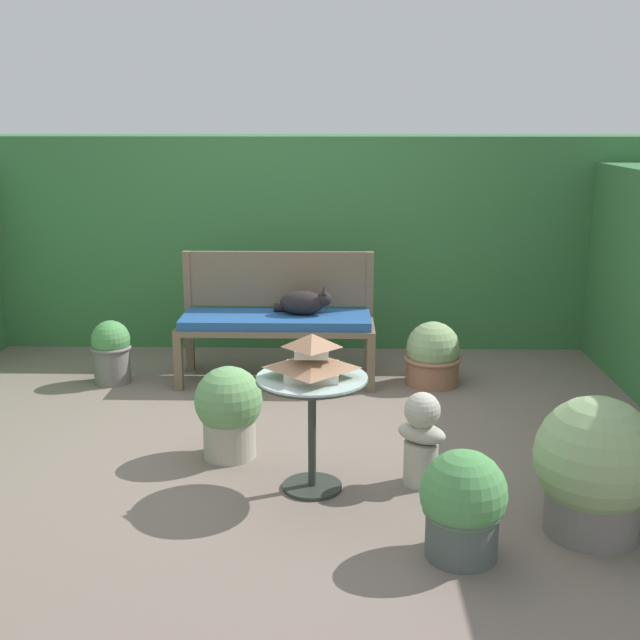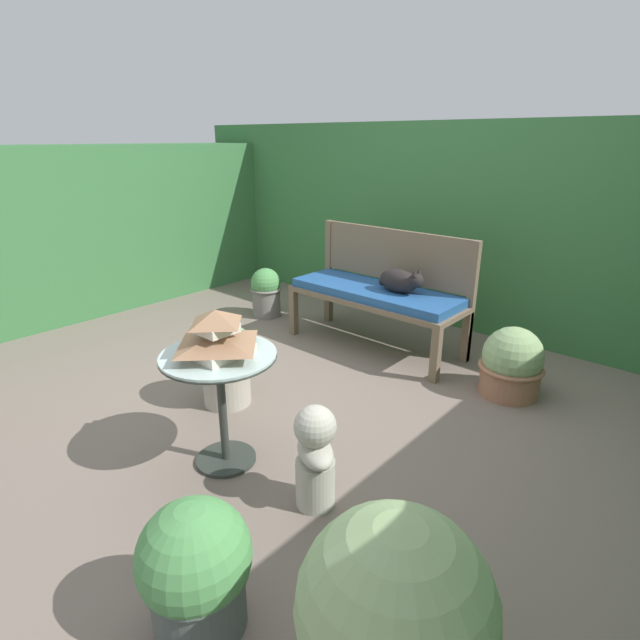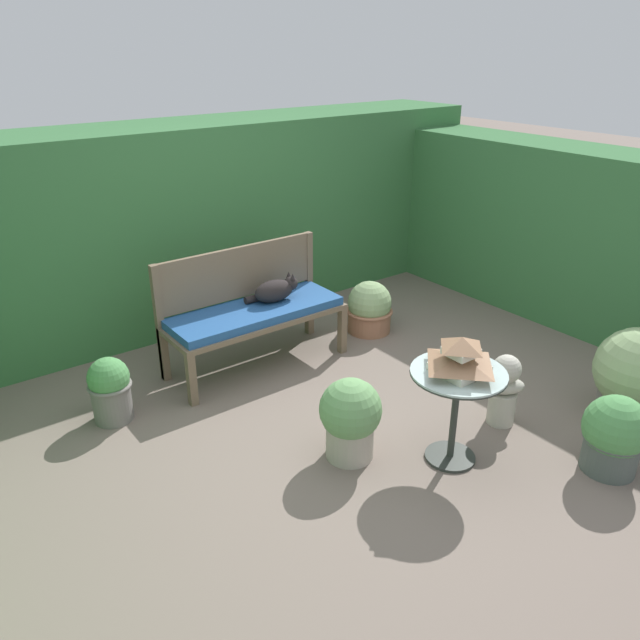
% 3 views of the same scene
% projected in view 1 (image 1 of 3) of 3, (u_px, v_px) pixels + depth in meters
% --- Properties ---
extents(ground, '(30.00, 30.00, 0.00)m').
position_uv_depth(ground, '(275.00, 435.00, 5.08)').
color(ground, '#75665B').
extents(foliage_hedge_back, '(6.40, 0.93, 1.80)m').
position_uv_depth(foliage_hedge_back, '(295.00, 238.00, 7.21)').
color(foliage_hedge_back, '#38703D').
rests_on(foliage_hedge_back, ground).
extents(garden_bench, '(1.47, 0.54, 0.52)m').
position_uv_depth(garden_bench, '(276.00, 324.00, 6.02)').
color(garden_bench, brown).
rests_on(garden_bench, ground).
extents(bench_backrest, '(1.47, 0.06, 0.96)m').
position_uv_depth(bench_backrest, '(278.00, 286.00, 6.20)').
color(bench_backrest, brown).
rests_on(bench_backrest, ground).
extents(cat, '(0.44, 0.22, 0.22)m').
position_uv_depth(cat, '(304.00, 302.00, 6.00)').
color(cat, black).
rests_on(cat, garden_bench).
extents(patio_table, '(0.59, 0.59, 0.64)m').
position_uv_depth(patio_table, '(312.00, 402.00, 4.23)').
color(patio_table, '#2D332D').
rests_on(patio_table, ground).
extents(pagoda_birdhouse, '(0.38, 0.38, 0.23)m').
position_uv_depth(pagoda_birdhouse, '(312.00, 358.00, 4.18)').
color(pagoda_birdhouse, silver).
rests_on(pagoda_birdhouse, patio_table).
extents(garden_bust, '(0.32, 0.28, 0.53)m').
position_uv_depth(garden_bust, '(421.00, 437.00, 4.35)').
color(garden_bust, '#B7B2A3').
rests_on(garden_bust, ground).
extents(potted_plant_patio_mid, '(0.40, 0.40, 0.55)m').
position_uv_depth(potted_plant_patio_mid, '(229.00, 410.00, 4.70)').
color(potted_plant_patio_mid, '#ADA393').
rests_on(potted_plant_patio_mid, ground).
extents(potted_plant_path_edge, '(0.43, 0.43, 0.48)m').
position_uv_depth(potted_plant_path_edge, '(433.00, 356.00, 6.00)').
color(potted_plant_path_edge, '#9E664C').
rests_on(potted_plant_path_edge, ground).
extents(potted_plant_bench_right, '(0.59, 0.59, 0.69)m').
position_uv_depth(potted_plant_bench_right, '(595.00, 468.00, 3.82)').
color(potted_plant_bench_right, slate).
rests_on(potted_plant_bench_right, ground).
extents(potted_plant_bench_left, '(0.40, 0.40, 0.51)m').
position_uv_depth(potted_plant_bench_left, '(463.00, 505.00, 3.63)').
color(potted_plant_bench_left, '#4C5651').
rests_on(potted_plant_bench_left, ground).
extents(potted_plant_table_near, '(0.31, 0.31, 0.48)m').
position_uv_depth(potted_plant_table_near, '(111.00, 351.00, 6.03)').
color(potted_plant_table_near, slate).
rests_on(potted_plant_table_near, ground).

